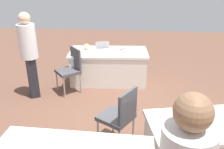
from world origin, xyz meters
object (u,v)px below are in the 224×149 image
chair_tucked_left (120,114)px  person_organiser (29,51)px  chair_near_front (71,67)px  scissors_red (122,49)px  laptop_silver (103,49)px  yarn_ball (87,47)px  table_foreground (109,66)px  table_mid_left (210,147)px

chair_tucked_left → person_organiser: (1.89, -1.43, 0.42)m
chair_near_front → scissors_red: chair_near_front is taller
laptop_silver → yarn_ball: 0.41m
table_foreground → scissors_red: size_ratio=10.15×
laptop_silver → table_foreground: bearing=163.0°
table_mid_left → yarn_ball: yarn_ball is taller
person_organiser → yarn_ball: bearing=105.4°
table_foreground → yarn_ball: bearing=-12.0°
table_mid_left → yarn_ball: bearing=-53.1°
table_foreground → chair_tucked_left: bearing=99.9°
chair_tucked_left → yarn_ball: 2.59m
chair_near_front → chair_tucked_left: 2.05m
laptop_silver → yarn_ball: size_ratio=2.86×
chair_near_front → yarn_ball: (-0.22, -0.70, 0.26)m
table_mid_left → laptop_silver: bearing=-57.7°
laptop_silver → scissors_red: (-0.42, -0.15, -0.04)m
chair_near_front → table_mid_left: bearing=-171.3°
table_mid_left → laptop_silver: 3.20m
table_mid_left → chair_near_front: bearing=-42.1°
chair_tucked_left → scissors_red: chair_tucked_left is taller
table_foreground → laptop_silver: 0.43m
laptop_silver → chair_near_front: bearing=31.4°
table_foreground → table_mid_left: same height
table_mid_left → chair_tucked_left: chair_tucked_left is taller
person_organiser → yarn_ball: (-0.96, -0.97, -0.16)m
table_foreground → laptop_silver: bearing=-4.2°
table_mid_left → chair_near_front: chair_near_front is taller
table_foreground → person_organiser: person_organiser is taller
chair_tucked_left → laptop_silver: bearing=44.4°
table_mid_left → person_organiser: size_ratio=0.98×
laptop_silver → yarn_ball: laptop_silver is taller
table_mid_left → scissors_red: 3.13m
laptop_silver → person_organiser: bearing=19.8°
table_mid_left → scissors_red: size_ratio=9.51×
table_mid_left → chair_near_front: (2.31, -2.09, 0.18)m
table_foreground → laptop_silver: size_ratio=4.89×
person_organiser → laptop_silver: bearing=92.7°
table_mid_left → scissors_red: (1.27, -2.84, 0.38)m
yarn_ball → scissors_red: 0.82m
chair_near_front → person_organiser: bearing=70.8°
person_organiser → scissors_red: bearing=89.9°
table_mid_left → person_organiser: (3.05, -1.81, 0.60)m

